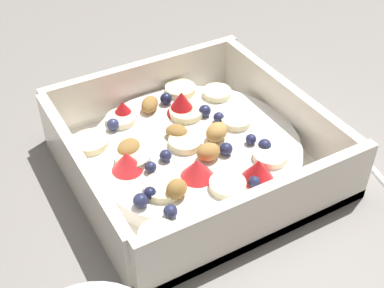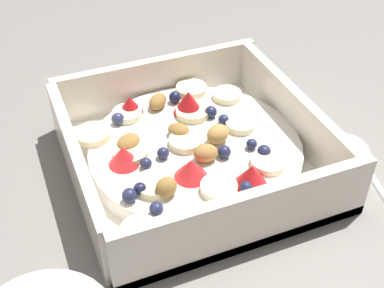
% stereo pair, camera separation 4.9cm
% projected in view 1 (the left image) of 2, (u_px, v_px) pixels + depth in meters
% --- Properties ---
extents(ground_plane, '(2.40, 2.40, 0.00)m').
position_uv_depth(ground_plane, '(185.00, 155.00, 0.53)').
color(ground_plane, gray).
extents(fruit_bowl, '(0.23, 0.23, 0.06)m').
position_uv_depth(fruit_bowl, '(191.00, 152.00, 0.50)').
color(fruit_bowl, white).
rests_on(fruit_bowl, ground).
extents(spoon, '(0.06, 0.17, 0.01)m').
position_uv_depth(spoon, '(358.00, 148.00, 0.53)').
color(spoon, silver).
rests_on(spoon, ground).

